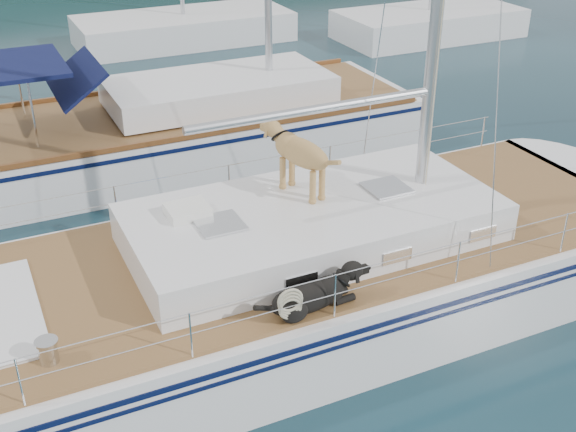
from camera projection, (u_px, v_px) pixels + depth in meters
ground at (263, 324)px, 10.64m from camera, size 120.00×120.00×0.00m
main_sailboat at (269, 284)px, 10.35m from camera, size 12.00×3.80×14.01m
neighbor_sailboat at (174, 132)px, 15.73m from camera, size 11.00×3.50×13.30m
bg_boat_center at (184, 29)px, 24.70m from camera, size 7.20×3.00×11.65m
bg_boat_east at (429, 24)px, 25.31m from camera, size 6.40×3.00×11.65m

